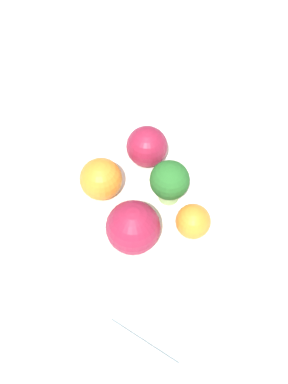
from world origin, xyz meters
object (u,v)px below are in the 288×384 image
(orange_front, at_px, (98,179))
(spoon, at_px, (137,348))
(apple_red, at_px, (143,146))
(apple_green, at_px, (130,227))
(broccoli, at_px, (167,184))
(orange_back, at_px, (190,221))
(bowl, at_px, (144,205))

(orange_front, relative_size, spoon, 0.61)
(apple_red, bearing_deg, orange_front, 43.00)
(apple_green, relative_size, spoon, 0.73)
(broccoli, bearing_deg, apple_green, 54.13)
(orange_front, height_order, orange_back, orange_front)
(spoon, bearing_deg, orange_back, -114.54)
(apple_red, bearing_deg, broccoli, 114.40)
(bowl, distance_m, orange_back, 0.08)
(apple_red, height_order, spoon, apple_red)
(bowl, distance_m, apple_green, 0.08)
(apple_red, height_order, orange_back, apple_red)
(apple_green, height_order, orange_front, apple_green)
(apple_green, bearing_deg, bowl, -103.56)
(apple_red, xyz_separation_m, apple_green, (0.01, 0.11, 0.00))
(spoon, bearing_deg, bowl, -91.98)
(apple_green, distance_m, spoon, 0.13)
(apple_red, relative_size, orange_back, 1.27)
(broccoli, bearing_deg, bowl, -7.85)
(apple_red, relative_size, orange_front, 1.01)
(bowl, height_order, broccoli, broccoli)
(spoon, bearing_deg, broccoli, -100.76)
(broccoli, xyz_separation_m, orange_back, (-0.03, 0.04, -0.01))
(bowl, height_order, orange_front, orange_front)
(orange_front, bearing_deg, spoon, 104.70)
(apple_green, bearing_deg, apple_red, -96.51)
(spoon, bearing_deg, apple_green, -85.72)
(broccoli, distance_m, apple_green, 0.07)
(bowl, height_order, orange_back, orange_back)
(bowl, xyz_separation_m, apple_green, (0.01, 0.06, 0.05))
(apple_green, bearing_deg, spoon, 94.28)
(apple_red, relative_size, spoon, 0.61)
(bowl, distance_m, spoon, 0.17)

